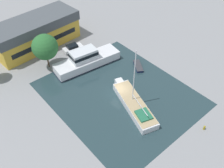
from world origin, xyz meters
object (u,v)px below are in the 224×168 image
warehouse_building (36,33)px  sailboat_moored (134,104)px  parked_car (73,48)px  quay_tree_near_building (45,47)px  motor_cruiser (86,60)px  small_dinghy (138,66)px

warehouse_building → sailboat_moored: 28.62m
parked_car → sailboat_moored: bearing=2.7°
quay_tree_near_building → sailboat_moored: size_ratio=0.58×
quay_tree_near_building → motor_cruiser: 8.55m
warehouse_building → parked_car: size_ratio=4.35×
quay_tree_near_building → small_dinghy: bearing=-41.1°
quay_tree_near_building → parked_car: bearing=12.6°
sailboat_moored → small_dinghy: (8.46, 7.39, -0.44)m
motor_cruiser → quay_tree_near_building: bearing=58.9°
small_dinghy → parked_car: bearing=148.3°
warehouse_building → parked_car: (4.81, -7.20, -2.49)m
sailboat_moored → parked_car: bearing=103.2°
motor_cruiser → small_dinghy: size_ratio=3.58×
parked_car → sailboat_moored: (-1.57, -21.12, -0.10)m
motor_cruiser → sailboat_moored: bearing=-175.7°
sailboat_moored → motor_cruiser: 14.77m
motor_cruiser → small_dinghy: 10.76m
parked_car → small_dinghy: bearing=33.6°
parked_car → small_dinghy: (6.89, -13.73, -0.54)m
sailboat_moored → motor_cruiser: bearing=104.8°
parked_car → sailboat_moored: 21.18m
warehouse_building → small_dinghy: 24.17m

